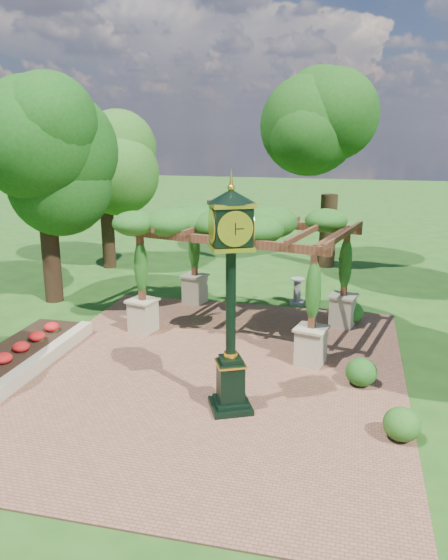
# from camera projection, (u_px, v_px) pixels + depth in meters

# --- Properties ---
(ground) EXTENTS (120.00, 120.00, 0.00)m
(ground) POSITION_uv_depth(u_px,v_px,m) (201.00, 391.00, 13.56)
(ground) COLOR #1E4714
(ground) RESTS_ON ground
(brick_plaza) EXTENTS (10.00, 12.00, 0.04)m
(brick_plaza) POSITION_uv_depth(u_px,v_px,m) (211.00, 374.00, 14.49)
(brick_plaza) COLOR brown
(brick_plaza) RESTS_ON ground
(border_wall) EXTENTS (0.35, 5.00, 0.40)m
(border_wall) POSITION_uv_depth(u_px,v_px,m) (45.00, 359.00, 15.00)
(border_wall) COLOR #C6B793
(border_wall) RESTS_ON ground
(flower_bed) EXTENTS (1.50, 5.00, 0.36)m
(flower_bed) POSITION_uv_depth(u_px,v_px,m) (16.00, 356.00, 15.21)
(flower_bed) COLOR red
(flower_bed) RESTS_ON ground
(pedestal_clock) EXTENTS (1.35, 1.35, 5.17)m
(pedestal_clock) POSITION_uv_depth(u_px,v_px,m) (231.00, 282.00, 11.83)
(pedestal_clock) COLOR black
(pedestal_clock) RESTS_ON brick_plaza
(pergola) EXTENTS (7.19, 5.39, 4.05)m
(pergola) POSITION_uv_depth(u_px,v_px,m) (245.00, 228.00, 16.83)
(pergola) COLOR tan
(pergola) RESTS_ON brick_plaza
(sundial) EXTENTS (0.62, 0.62, 0.97)m
(sundial) POSITION_uv_depth(u_px,v_px,m) (297.00, 293.00, 20.21)
(sundial) COLOR gray
(sundial) RESTS_ON ground
(shrub_front) EXTENTS (0.83, 0.83, 0.70)m
(shrub_front) POSITION_uv_depth(u_px,v_px,m) (402.00, 424.00, 11.32)
(shrub_front) COLOR #245418
(shrub_front) RESTS_ON brick_plaza
(shrub_mid) EXTENTS (0.82, 0.82, 0.71)m
(shrub_mid) POSITION_uv_depth(u_px,v_px,m) (361.00, 372.00, 13.72)
(shrub_mid) COLOR #1C4D15
(shrub_mid) RESTS_ON brick_plaza
(shrub_back) EXTENTS (0.94, 0.94, 0.74)m
(shrub_back) POSITION_uv_depth(u_px,v_px,m) (351.00, 312.00, 18.10)
(shrub_back) COLOR #25651D
(shrub_back) RESTS_ON brick_plaza
(tree_west_near) EXTENTS (4.02, 4.02, 7.87)m
(tree_west_near) POSITION_uv_depth(u_px,v_px,m) (42.00, 155.00, 19.23)
(tree_west_near) COLOR #321E14
(tree_west_near) RESTS_ON ground
(tree_west_far) EXTENTS (3.44, 3.44, 7.28)m
(tree_west_far) POSITION_uv_depth(u_px,v_px,m) (104.00, 159.00, 24.32)
(tree_west_far) COLOR #332113
(tree_west_far) RESTS_ON ground
(tree_north) EXTENTS (4.26, 4.26, 8.72)m
(tree_north) POSITION_uv_depth(u_px,v_px,m) (333.00, 136.00, 24.21)
(tree_north) COLOR #372616
(tree_north) RESTS_ON ground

